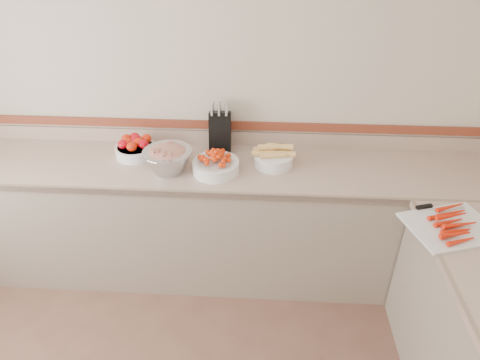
# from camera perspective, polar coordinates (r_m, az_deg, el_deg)

# --- Properties ---
(back_wall) EXTENTS (4.00, 0.00, 4.00)m
(back_wall) POSITION_cam_1_polar(r_m,az_deg,el_deg) (2.98, -6.09, 11.87)
(back_wall) COLOR beige
(back_wall) RESTS_ON ground_plane
(counter_back) EXTENTS (4.00, 0.65, 1.08)m
(counter_back) POSITION_cam_1_polar(r_m,az_deg,el_deg) (3.11, -6.10, -5.08)
(counter_back) COLOR tan
(counter_back) RESTS_ON ground_plane
(knife_block) EXTENTS (0.16, 0.19, 0.36)m
(knife_block) POSITION_cam_1_polar(r_m,az_deg,el_deg) (2.96, -2.67, 6.56)
(knife_block) COLOR black
(knife_block) RESTS_ON counter_back
(tomato_bowl) EXTENTS (0.27, 0.27, 0.13)m
(tomato_bowl) POSITION_cam_1_polar(r_m,az_deg,el_deg) (3.01, -13.79, 4.26)
(tomato_bowl) COLOR white
(tomato_bowl) RESTS_ON counter_back
(cherry_tomato_bowl) EXTENTS (0.30, 0.30, 0.17)m
(cherry_tomato_bowl) POSITION_cam_1_polar(r_m,az_deg,el_deg) (2.74, -3.28, 2.07)
(cherry_tomato_bowl) COLOR white
(cherry_tomato_bowl) RESTS_ON counter_back
(corn_bowl) EXTENTS (0.29, 0.26, 0.15)m
(corn_bowl) POSITION_cam_1_polar(r_m,az_deg,el_deg) (2.82, 4.48, 3.07)
(corn_bowl) COLOR white
(corn_bowl) RESTS_ON counter_back
(rhubarb_bowl) EXTENTS (0.32, 0.32, 0.18)m
(rhubarb_bowl) POSITION_cam_1_polar(r_m,az_deg,el_deg) (2.77, -9.59, 2.86)
(rhubarb_bowl) COLOR #B2B2BA
(rhubarb_bowl) RESTS_ON counter_back
(cutting_board) EXTENTS (0.53, 0.46, 0.06)m
(cutting_board) POSITION_cam_1_polar(r_m,az_deg,el_deg) (2.54, 26.34, -5.42)
(cutting_board) COLOR white
(cutting_board) RESTS_ON counter_right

